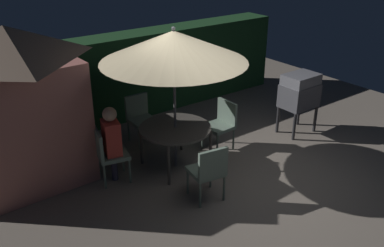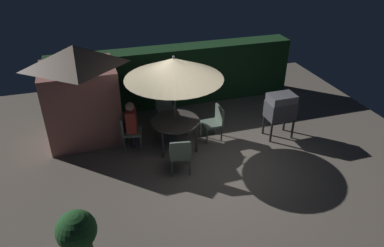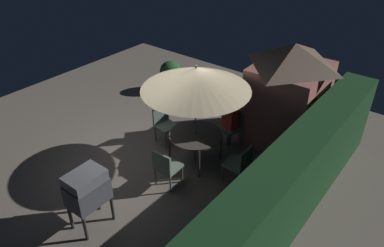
{
  "view_description": "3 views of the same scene",
  "coord_description": "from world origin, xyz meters",
  "px_view_note": "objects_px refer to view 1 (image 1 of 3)",
  "views": [
    {
      "loc": [
        -4.13,
        -4.13,
        3.68
      ],
      "look_at": [
        -0.46,
        0.8,
        0.85
      ],
      "focal_mm": 39.44,
      "sensor_mm": 36.0,
      "label": 1
    },
    {
      "loc": [
        -2.41,
        -6.28,
        5.0
      ],
      "look_at": [
        -0.32,
        0.62,
        0.84
      ],
      "focal_mm": 33.25,
      "sensor_mm": 36.0,
      "label": 2
    },
    {
      "loc": [
        4.67,
        5.14,
        5.21
      ],
      "look_at": [
        -0.67,
        0.91,
        0.93
      ],
      "focal_mm": 33.99,
      "sensor_mm": 36.0,
      "label": 3
    }
  ],
  "objects_px": {
    "chair_toward_house": "(140,116)",
    "person_in_red": "(111,136)",
    "patio_umbrella": "(174,47)",
    "chair_toward_hedge": "(222,122)",
    "garden_shed": "(17,106)",
    "chair_near_shed": "(107,152)",
    "bbq_grill": "(300,92)",
    "patio_table": "(175,130)",
    "chair_far_side": "(209,170)"
  },
  "relations": [
    {
      "from": "patio_umbrella",
      "to": "chair_near_shed",
      "type": "relative_size",
      "value": 2.64
    },
    {
      "from": "patio_umbrella",
      "to": "patio_table",
      "type": "bearing_deg",
      "value": -116.57
    },
    {
      "from": "bbq_grill",
      "to": "person_in_red",
      "type": "distance_m",
      "value": 3.76
    },
    {
      "from": "chair_near_shed",
      "to": "person_in_red",
      "type": "distance_m",
      "value": 0.28
    },
    {
      "from": "patio_umbrella",
      "to": "chair_far_side",
      "type": "distance_m",
      "value": 1.92
    },
    {
      "from": "bbq_grill",
      "to": "chair_far_side",
      "type": "relative_size",
      "value": 1.33
    },
    {
      "from": "patio_umbrella",
      "to": "bbq_grill",
      "type": "distance_m",
      "value": 2.97
    },
    {
      "from": "patio_table",
      "to": "patio_umbrella",
      "type": "distance_m",
      "value": 1.41
    },
    {
      "from": "patio_table",
      "to": "garden_shed",
      "type": "bearing_deg",
      "value": 152.03
    },
    {
      "from": "chair_near_shed",
      "to": "chair_toward_house",
      "type": "distance_m",
      "value": 1.47
    },
    {
      "from": "patio_umbrella",
      "to": "chair_toward_house",
      "type": "distance_m",
      "value": 1.96
    },
    {
      "from": "chair_toward_house",
      "to": "person_in_red",
      "type": "distance_m",
      "value": 1.44
    },
    {
      "from": "chair_near_shed",
      "to": "chair_toward_house",
      "type": "xyz_separation_m",
      "value": [
        1.13,
        0.93,
        0.0
      ]
    },
    {
      "from": "garden_shed",
      "to": "chair_near_shed",
      "type": "relative_size",
      "value": 2.75
    },
    {
      "from": "chair_toward_house",
      "to": "garden_shed",
      "type": "bearing_deg",
      "value": -178.44
    },
    {
      "from": "patio_table",
      "to": "bbq_grill",
      "type": "bearing_deg",
      "value": -6.77
    },
    {
      "from": "patio_table",
      "to": "chair_toward_hedge",
      "type": "xyz_separation_m",
      "value": [
        1.06,
        0.05,
        -0.15
      ]
    },
    {
      "from": "chair_near_shed",
      "to": "chair_toward_house",
      "type": "relative_size",
      "value": 1.0
    },
    {
      "from": "patio_table",
      "to": "person_in_red",
      "type": "bearing_deg",
      "value": 167.25
    },
    {
      "from": "chair_toward_hedge",
      "to": "person_in_red",
      "type": "bearing_deg",
      "value": 175.03
    },
    {
      "from": "chair_far_side",
      "to": "patio_table",
      "type": "bearing_deg",
      "value": 80.79
    },
    {
      "from": "patio_table",
      "to": "chair_toward_hedge",
      "type": "bearing_deg",
      "value": 2.82
    },
    {
      "from": "patio_umbrella",
      "to": "person_in_red",
      "type": "distance_m",
      "value": 1.67
    },
    {
      "from": "chair_toward_house",
      "to": "person_in_red",
      "type": "relative_size",
      "value": 0.71
    },
    {
      "from": "chair_near_shed",
      "to": "chair_toward_house",
      "type": "bearing_deg",
      "value": 39.42
    },
    {
      "from": "garden_shed",
      "to": "chair_toward_house",
      "type": "xyz_separation_m",
      "value": [
        2.13,
        0.06,
        -0.74
      ]
    },
    {
      "from": "patio_table",
      "to": "chair_near_shed",
      "type": "relative_size",
      "value": 1.32
    },
    {
      "from": "chair_far_side",
      "to": "chair_toward_house",
      "type": "distance_m",
      "value": 2.3
    },
    {
      "from": "chair_far_side",
      "to": "garden_shed",
      "type": "bearing_deg",
      "value": 130.94
    },
    {
      "from": "patio_umbrella",
      "to": "chair_toward_house",
      "type": "relative_size",
      "value": 2.64
    },
    {
      "from": "chair_far_side",
      "to": "chair_toward_hedge",
      "type": "distance_m",
      "value": 1.7
    },
    {
      "from": "patio_table",
      "to": "person_in_red",
      "type": "distance_m",
      "value": 1.07
    },
    {
      "from": "chair_near_shed",
      "to": "garden_shed",
      "type": "bearing_deg",
      "value": 138.93
    },
    {
      "from": "chair_toward_hedge",
      "to": "person_in_red",
      "type": "height_order",
      "value": "person_in_red"
    },
    {
      "from": "garden_shed",
      "to": "patio_umbrella",
      "type": "bearing_deg",
      "value": -27.97
    },
    {
      "from": "person_in_red",
      "to": "chair_far_side",
      "type": "bearing_deg",
      "value": -57.56
    },
    {
      "from": "chair_far_side",
      "to": "patio_umbrella",
      "type": "bearing_deg",
      "value": 80.79
    },
    {
      "from": "chair_far_side",
      "to": "person_in_red",
      "type": "distance_m",
      "value": 1.61
    },
    {
      "from": "patio_table",
      "to": "person_in_red",
      "type": "relative_size",
      "value": 0.95
    },
    {
      "from": "chair_toward_hedge",
      "to": "person_in_red",
      "type": "distance_m",
      "value": 2.11
    },
    {
      "from": "chair_near_shed",
      "to": "person_in_red",
      "type": "xyz_separation_m",
      "value": [
        0.08,
        -0.02,
        0.26
      ]
    },
    {
      "from": "patio_table",
      "to": "chair_toward_house",
      "type": "relative_size",
      "value": 1.32
    },
    {
      "from": "bbq_grill",
      "to": "person_in_red",
      "type": "height_order",
      "value": "person_in_red"
    },
    {
      "from": "patio_umbrella",
      "to": "bbq_grill",
      "type": "xyz_separation_m",
      "value": [
        2.69,
        -0.32,
        -1.23
      ]
    },
    {
      "from": "bbq_grill",
      "to": "chair_toward_hedge",
      "type": "distance_m",
      "value": 1.7
    },
    {
      "from": "chair_near_shed",
      "to": "chair_toward_hedge",
      "type": "bearing_deg",
      "value": -5.28
    },
    {
      "from": "bbq_grill",
      "to": "chair_near_shed",
      "type": "distance_m",
      "value": 3.86
    },
    {
      "from": "patio_umbrella",
      "to": "chair_toward_hedge",
      "type": "distance_m",
      "value": 1.88
    },
    {
      "from": "patio_table",
      "to": "chair_far_side",
      "type": "xyz_separation_m",
      "value": [
        -0.18,
        -1.11,
        -0.15
      ]
    },
    {
      "from": "garden_shed",
      "to": "patio_umbrella",
      "type": "height_order",
      "value": "garden_shed"
    }
  ]
}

